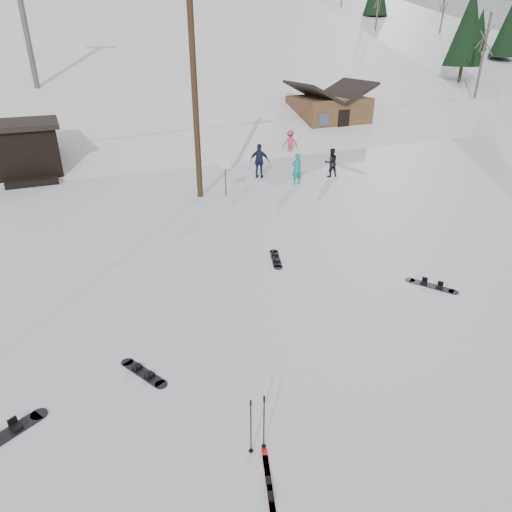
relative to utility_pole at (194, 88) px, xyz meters
name	(u,v)px	position (x,y,z in m)	size (l,w,h in m)	color
ground	(326,424)	(-2.00, -14.00, -4.68)	(200.00, 200.00, 0.00)	silver
ski_slope	(94,196)	(-2.00, 41.00, -16.68)	(60.00, 75.00, 45.00)	white
ridge_right	(360,167)	(36.00, 36.00, -15.68)	(34.00, 85.00, 36.00)	silver
treeline_right	(394,96)	(34.00, 28.00, -4.68)	(20.00, 60.00, 10.00)	black
treeline_crest	(63,79)	(-2.00, 72.00, -4.68)	(50.00, 6.00, 10.00)	black
utility_pole	(194,88)	(0.00, 0.00, 0.00)	(2.00, 0.26, 9.00)	#3A2819
trail_sign	(225,168)	(1.10, -0.42, -3.41)	(0.50, 0.09, 1.85)	#595B60
lift_hut	(27,149)	(-7.00, 6.94, -3.32)	(3.40, 4.10, 2.75)	black
lift_tower_near	(23,14)	(-6.00, 16.00, 3.18)	(2.20, 0.36, 8.00)	#595B60
cabin	(328,114)	(13.00, 10.00, -3.20)	(5.39, 4.40, 3.77)	brown
hero_skis	(270,490)	(-3.58, -14.84, -4.66)	(0.62, 1.62, 0.09)	#B01220
ski_poles	(257,425)	(-3.44, -14.04, -4.07)	(0.33, 0.09, 1.20)	black
board_scatter_a	(3,437)	(-7.55, -11.90, -4.65)	(1.54, 0.99, 0.12)	black
board_scatter_b	(144,372)	(-4.85, -11.17, -4.66)	(0.79, 1.30, 0.10)	black
board_scatter_d	(431,285)	(3.60, -10.75, -4.65)	(0.93, 1.34, 0.11)	black
board_scatter_f	(276,259)	(0.25, -7.30, -4.65)	(0.69, 1.43, 0.10)	black
skier_teal	(297,169)	(4.92, -0.09, -3.92)	(0.56, 0.37, 1.53)	#0E8F7E
skier_dark	(331,162)	(7.19, 0.38, -3.95)	(0.71, 0.56, 1.47)	black
skier_pink	(290,142)	(7.61, 5.69, -3.96)	(0.94, 0.54, 1.45)	#BC4258
skier_navy	(260,161)	(3.72, 1.66, -3.81)	(1.02, 0.42, 1.73)	#18223E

